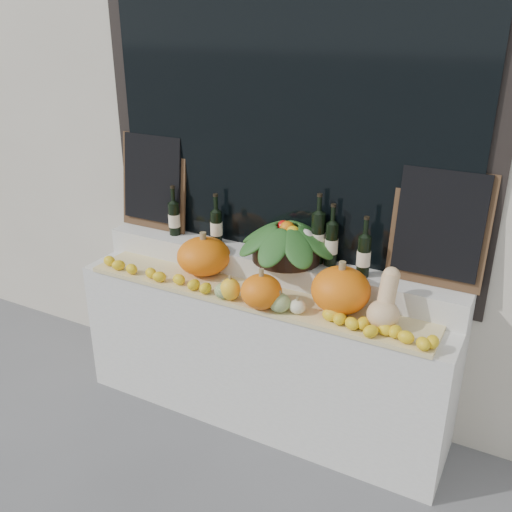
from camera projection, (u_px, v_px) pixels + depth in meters
storefront_facade at (319, 36)px, 3.40m from camera, size 7.00×0.94×4.50m
display_sill at (262, 352)px, 3.53m from camera, size 2.30×0.55×0.88m
rear_tier at (274, 267)px, 3.44m from camera, size 2.30×0.25×0.16m
straw_bedding at (252, 296)px, 3.25m from camera, size 2.10×0.32×0.02m
pumpkin_left at (204, 256)px, 3.45m from camera, size 0.39×0.39×0.23m
pumpkin_right at (341, 290)px, 3.01m from camera, size 0.41×0.41×0.25m
pumpkin_center at (261, 291)px, 3.06m from camera, size 0.23×0.23×0.19m
butternut_squash at (385, 305)px, 2.87m from camera, size 0.17×0.22×0.30m
decorative_gourds at (265, 298)px, 3.08m from camera, size 0.73×0.17×0.15m
lemon_heap at (242, 297)px, 3.14m from camera, size 2.20×0.16×0.06m
produce_bowl at (287, 240)px, 3.31m from camera, size 0.62×0.62×0.25m
wine_bottle_far_left at (174, 218)px, 3.69m from camera, size 0.08×0.08×0.33m
wine_bottle_near_left at (216, 226)px, 3.57m from camera, size 0.08×0.08×0.32m
wine_bottle_tall at (318, 237)px, 3.26m from camera, size 0.08×0.08×0.41m
wine_bottle_near_right at (331, 243)px, 3.23m from camera, size 0.08×0.08×0.37m
wine_bottle_far_right at (364, 255)px, 3.10m from camera, size 0.08×0.08×0.35m
chalkboard_left at (153, 181)px, 3.73m from camera, size 0.50×0.11×0.62m
chalkboard_right at (439, 227)px, 2.94m from camera, size 0.50×0.11×0.62m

